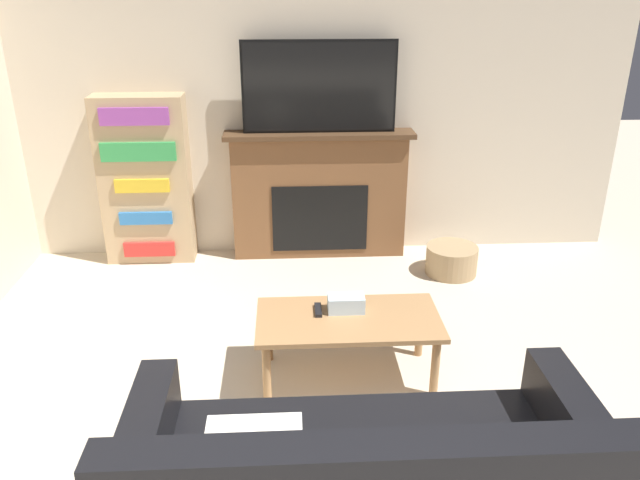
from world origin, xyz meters
TOP-DOWN VIEW (x-y plane):
  - wall_back at (0.00, 3.84)m, footprint 5.58×0.06m
  - fireplace at (0.18, 3.69)m, footprint 1.58×0.28m
  - tv at (0.18, 3.67)m, footprint 1.24×0.03m
  - coffee_table at (0.26, 1.82)m, footprint 1.09×0.56m
  - tissue_box at (0.25, 1.90)m, footprint 0.22×0.12m
  - remote_control at (0.08, 1.90)m, footprint 0.04×0.15m
  - bookshelf at (-1.27, 3.67)m, footprint 0.74×0.29m
  - storage_basket at (1.25, 3.23)m, footprint 0.42×0.42m

SIDE VIEW (x-z plane):
  - storage_basket at x=1.25m, z-range 0.00..0.24m
  - coffee_table at x=0.26m, z-range 0.16..0.58m
  - remote_control at x=0.08m, z-range 0.42..0.44m
  - tissue_box at x=0.25m, z-range 0.42..0.52m
  - fireplace at x=0.18m, z-range 0.00..1.10m
  - bookshelf at x=-1.27m, z-range 0.00..1.42m
  - wall_back at x=0.00m, z-range 0.00..2.70m
  - tv at x=0.18m, z-range 1.10..1.83m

